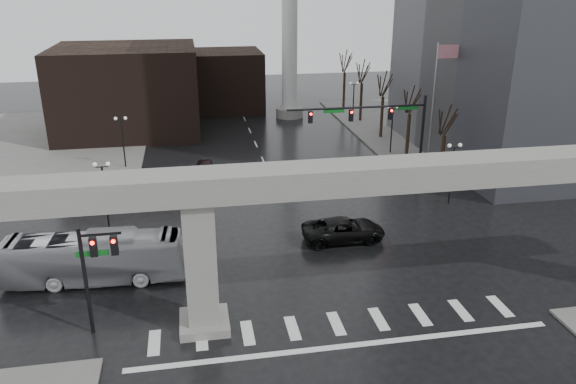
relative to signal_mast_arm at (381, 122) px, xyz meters
name	(u,v)px	position (x,y,z in m)	size (l,w,h in m)	color
ground	(332,313)	(-8.99, -18.80, -5.83)	(160.00, 160.00, 0.00)	black
sidewalk_ne	(465,128)	(17.01, 17.20, -5.75)	(28.00, 36.00, 0.15)	slate
sidewalk_nw	(12,150)	(-34.99, 17.20, -5.75)	(28.00, 36.00, 0.15)	slate
elevated_guideway	(359,197)	(-7.73, -18.80, 1.05)	(48.00, 2.60, 8.70)	gray
building_far_left	(128,90)	(-22.99, 23.20, -0.83)	(16.00, 14.00, 10.00)	black
building_far_mid	(225,81)	(-10.99, 33.20, -1.83)	(10.00, 10.00, 8.00)	black
smokestack	(290,11)	(-2.99, 27.20, 7.52)	(3.60, 3.60, 30.00)	silver
signal_mast_arm	(381,122)	(0.00, 0.00, 0.00)	(12.12, 0.43, 8.00)	black
signal_left_pole	(95,263)	(-21.24, -18.30, -1.76)	(2.30, 0.30, 6.00)	black
flagpole_assembly	(437,93)	(6.30, 3.20, 1.70)	(2.06, 0.12, 12.00)	silver
lamp_right_0	(453,163)	(4.51, -4.80, -2.36)	(1.22, 0.32, 5.11)	black
lamp_right_1	(392,121)	(4.51, 9.20, -2.36)	(1.22, 0.32, 5.11)	black
lamp_right_2	(354,95)	(4.51, 23.20, -2.36)	(1.22, 0.32, 5.11)	black
lamp_left_0	(104,184)	(-22.49, -4.80, -2.36)	(1.22, 0.32, 5.11)	black
lamp_left_1	(122,133)	(-22.49, 9.20, -2.36)	(1.22, 0.32, 5.11)	black
lamp_left_2	(133,103)	(-22.49, 23.20, -2.36)	(1.22, 0.32, 5.11)	black
tree_right_0	(443,156)	(5.54, -0.78, -3.04)	(1.09, 1.58, 7.50)	black
tree_right_1	(408,132)	(5.54, 7.22, -2.98)	(1.09, 1.61, 7.67)	black
tree_right_2	(382,113)	(5.54, 15.22, -2.91)	(1.10, 1.63, 7.85)	black
tree_right_3	(361,98)	(5.54, 23.22, -2.85)	(1.11, 1.66, 8.02)	black
tree_right_4	(344,86)	(5.54, 31.22, -2.79)	(1.12, 1.69, 8.19)	black
pickup_truck	(344,230)	(-5.89, -9.98, -5.02)	(2.69, 5.83, 1.62)	black
city_bus	(93,258)	(-22.38, -12.69, -4.30)	(2.57, 10.98, 3.06)	silver
far_car	(205,169)	(-14.94, 5.49, -5.13)	(1.65, 4.10, 1.40)	black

